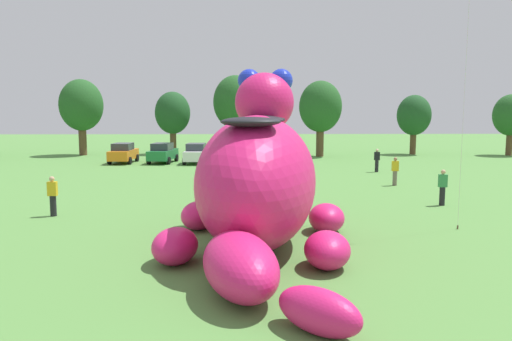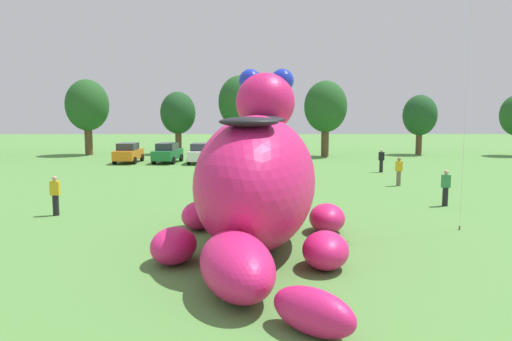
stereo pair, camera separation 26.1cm
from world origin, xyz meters
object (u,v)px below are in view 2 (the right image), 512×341
car_orange (128,153)px  car_white (201,153)px  spectator_wandering (307,187)px  spectator_mid_field (381,161)px  spectator_near_inflatable (55,196)px  spectator_by_cars (399,172)px  car_green (168,153)px  spectator_far_side (446,188)px  giant_inflatable_creature (257,179)px

car_orange → car_white: bearing=-4.3°
car_white → spectator_wandering: bearing=-69.5°
car_white → spectator_mid_field: 15.20m
spectator_mid_field → car_white: bearing=155.4°
car_white → spectator_near_inflatable: 21.45m
car_orange → spectator_by_cars: 23.61m
spectator_near_inflatable → car_green: bearing=87.1°
spectator_mid_field → spectator_by_cars: bearing=-95.9°
spectator_far_side → giant_inflatable_creature: bearing=-142.8°
car_green → spectator_far_side: size_ratio=2.50×
spectator_far_side → car_white: bearing=125.2°
car_white → spectator_wandering: size_ratio=2.44×
car_white → spectator_mid_field: (13.82, -6.33, -0.01)m
car_green → spectator_mid_field: (16.78, -6.79, -0.01)m
car_orange → spectator_mid_field: bearing=-18.6°
car_white → spectator_far_side: car_white is taller
car_orange → spectator_near_inflatable: car_orange is taller
spectator_by_cars → car_orange: bearing=145.6°
spectator_mid_field → car_green: bearing=158.0°
car_orange → spectator_wandering: (13.34, -19.14, -0.01)m
giant_inflatable_creature → spectator_far_side: bearing=37.2°
car_orange → car_white: (6.35, -0.47, 0.00)m
spectator_by_cars → spectator_far_side: (0.33, -6.25, 0.00)m
car_green → spectator_wandering: size_ratio=2.50×
spectator_mid_field → spectator_by_cars: 6.56m
giant_inflatable_creature → spectator_mid_field: bearing=64.6°
spectator_mid_field → spectator_far_side: 12.79m
spectator_near_inflatable → spectator_by_cars: 19.04m
car_orange → car_green: same height
car_green → car_white: bearing=-9.0°
car_green → spectator_far_side: 25.56m
car_white → spectator_mid_field: bearing=-24.6°
giant_inflatable_creature → car_orange: (-10.88, 26.38, -1.37)m
car_green → car_white: 3.00m
car_white → spectator_near_inflatable: (-4.03, -21.07, -0.01)m
spectator_by_cars → spectator_wandering: (-6.15, -5.81, 0.00)m
car_orange → spectator_wandering: bearing=-55.1°
giant_inflatable_creature → spectator_mid_field: giant_inflatable_creature is taller
car_orange → spectator_far_side: (19.82, -19.58, -0.01)m
car_white → spectator_wandering: 19.93m
car_orange → spectator_wandering: 23.33m
spectator_near_inflatable → spectator_wandering: 11.28m
giant_inflatable_creature → spectator_near_inflatable: giant_inflatable_creature is taller
spectator_by_cars → spectator_far_side: same height
car_green → spectator_far_side: (16.43, -19.58, -0.01)m
car_orange → car_green: size_ratio=0.97×
car_green → spectator_near_inflatable: car_green is taller
giant_inflatable_creature → car_orange: bearing=112.4°
spectator_by_cars → spectator_wandering: 8.46m
spectator_mid_field → spectator_far_side: bearing=-91.5°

